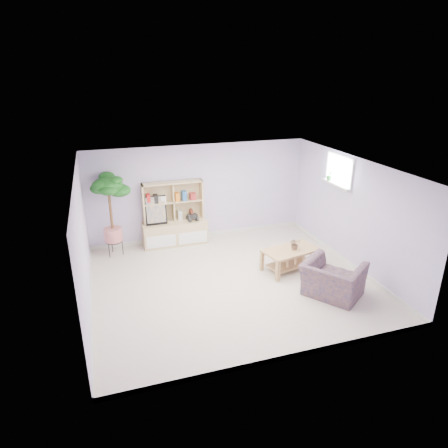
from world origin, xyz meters
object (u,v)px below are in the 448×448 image
object	(u,v)px
storage_unit	(174,214)
armchair	(333,277)
coffee_table	(290,259)
floor_tree	(111,216)

from	to	relation	value
storage_unit	armchair	distance (m)	4.11
coffee_table	floor_tree	world-z (taller)	floor_tree
storage_unit	coffee_table	world-z (taller)	storage_unit
storage_unit	coffee_table	xyz separation A→B (m)	(2.10, -2.12, -0.54)
storage_unit	floor_tree	size ratio (longest dim) A/B	0.81
storage_unit	floor_tree	distance (m)	1.50
floor_tree	armchair	distance (m)	5.01
coffee_table	armchair	distance (m)	1.25
floor_tree	armchair	xyz separation A→B (m)	(3.86, -3.14, -0.58)
storage_unit	armchair	xyz separation A→B (m)	(2.38, -3.33, -0.39)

